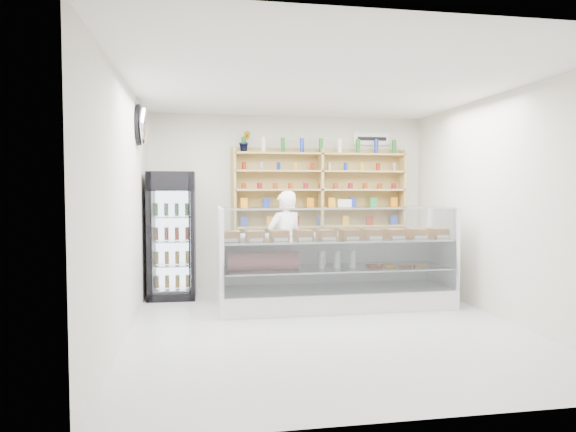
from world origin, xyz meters
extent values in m
plane|color=#A9A9AE|center=(0.00, 0.00, 0.00)|extent=(5.00, 5.00, 0.00)
plane|color=white|center=(0.00, 0.00, 2.80)|extent=(5.00, 5.00, 0.00)
plane|color=beige|center=(0.00, 2.50, 1.40)|extent=(4.50, 0.00, 4.50)
plane|color=beige|center=(0.00, -2.50, 1.40)|extent=(4.50, 0.00, 4.50)
plane|color=beige|center=(-2.25, 0.00, 1.40)|extent=(0.00, 5.00, 5.00)
plane|color=beige|center=(2.25, 0.00, 1.40)|extent=(0.00, 5.00, 5.00)
cube|color=white|center=(0.38, 0.93, 0.13)|extent=(3.16, 0.90, 0.26)
cube|color=white|center=(0.38, 1.34, 0.60)|extent=(3.16, 0.05, 0.66)
cube|color=silver|center=(0.38, 0.93, 0.54)|extent=(3.03, 0.79, 0.02)
cube|color=silver|center=(0.38, 0.93, 0.93)|extent=(3.10, 0.82, 0.02)
cube|color=silver|center=(0.38, 0.49, 0.82)|extent=(3.10, 0.13, 1.10)
cube|color=silver|center=(0.38, 0.87, 1.37)|extent=(3.10, 0.63, 0.01)
imported|color=white|center=(-0.18, 1.77, 0.79)|extent=(0.68, 0.57, 1.58)
cube|color=black|center=(-1.85, 1.93, 0.93)|extent=(0.69, 0.67, 1.86)
cube|color=#31053E|center=(-1.84, 1.63, 1.72)|extent=(0.66, 0.05, 0.26)
cube|color=silver|center=(-1.84, 1.61, 0.85)|extent=(0.56, 0.02, 1.47)
cube|color=tan|center=(-0.90, 2.34, 1.59)|extent=(0.04, 0.28, 1.33)
cube|color=tan|center=(0.50, 2.34, 1.59)|extent=(0.04, 0.28, 1.33)
cube|color=tan|center=(1.90, 2.34, 1.59)|extent=(0.04, 0.28, 1.33)
cube|color=tan|center=(0.50, 2.34, 1.00)|extent=(2.80, 0.28, 0.03)
cube|color=tan|center=(0.50, 2.34, 1.30)|extent=(2.80, 0.28, 0.03)
cube|color=tan|center=(0.50, 2.34, 1.60)|extent=(2.80, 0.28, 0.03)
cube|color=tan|center=(0.50, 2.34, 1.90)|extent=(2.80, 0.28, 0.03)
cube|color=tan|center=(0.50, 2.34, 2.18)|extent=(2.80, 0.28, 0.03)
imported|color=#1E6626|center=(-0.73, 2.34, 2.36)|extent=(0.20, 0.17, 0.33)
ellipsoid|color=silver|center=(-2.17, 1.20, 2.45)|extent=(0.15, 0.50, 0.50)
cube|color=white|center=(1.40, 2.47, 2.45)|extent=(0.62, 0.03, 0.20)
camera|label=1|loc=(-1.45, -5.79, 1.61)|focal=32.00mm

